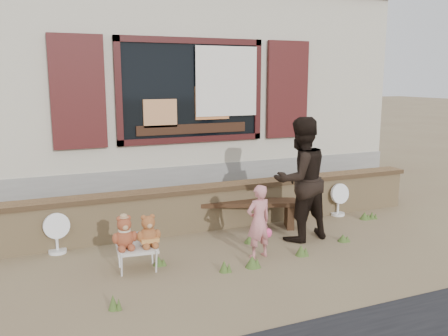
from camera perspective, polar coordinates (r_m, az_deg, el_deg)
name	(u,v)px	position (r m, az deg, el deg)	size (l,w,h in m)	color
ground	(241,248)	(6.48, 2.10, -9.65)	(80.00, 80.00, 0.00)	brown
shopfront	(153,90)	(10.31, -8.58, 9.24)	(8.04, 5.13, 4.00)	#A59D86
brick_wall	(214,206)	(7.25, -1.24, -4.57)	(7.10, 0.36, 0.67)	tan
bench	(241,208)	(7.22, 2.12, -4.86)	(1.69, 0.92, 0.43)	black
folding_chair	(137,249)	(5.81, -10.42, -9.56)	(0.51, 0.47, 0.29)	beige
teddy_bear_left	(124,232)	(5.72, -11.90, -7.50)	(0.30, 0.26, 0.40)	brown
teddy_bear_right	(148,230)	(5.75, -9.10, -7.35)	(0.29, 0.25, 0.40)	brown
child	(259,221)	(6.05, 4.19, -6.42)	(0.35, 0.23, 0.95)	#D98184
adult	(300,179)	(6.69, 9.17, -1.34)	(0.85, 0.66, 1.74)	black
fan_left	(56,233)	(6.61, -19.52, -7.36)	(0.35, 0.23, 0.55)	white
fan_right	(338,199)	(8.12, 13.58, -3.68)	(0.34, 0.23, 0.55)	white
grass_tufts	(277,246)	(6.41, 6.40, -9.33)	(4.54, 1.61, 0.16)	#425B24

